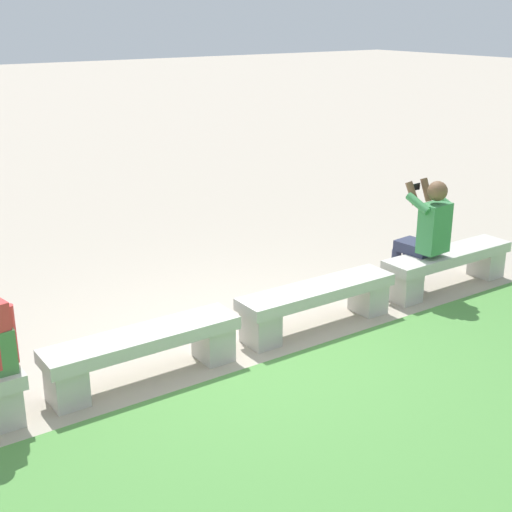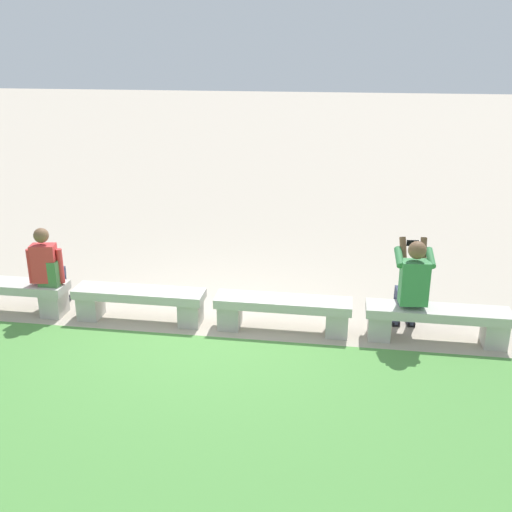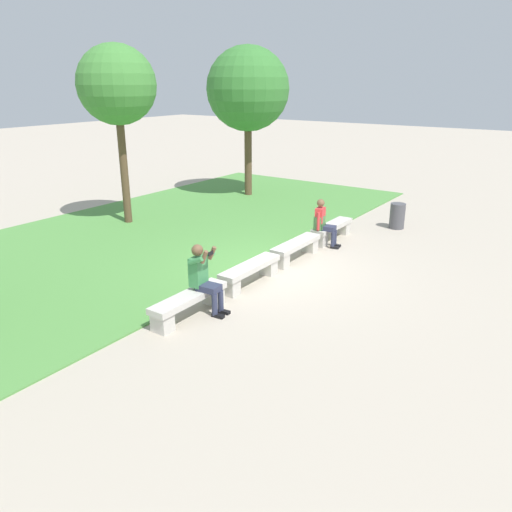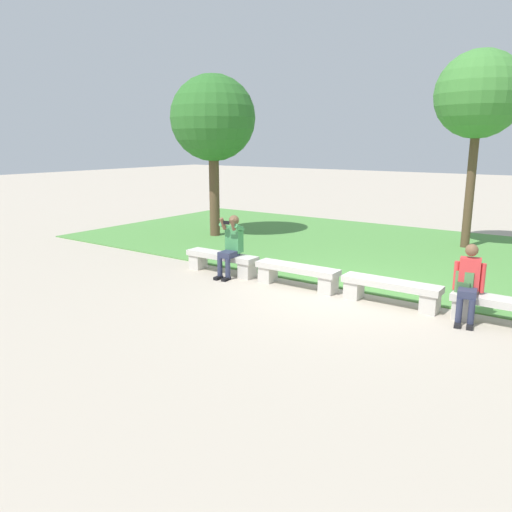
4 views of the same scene
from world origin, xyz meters
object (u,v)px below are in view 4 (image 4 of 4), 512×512
Objects in this scene: person_distant at (469,281)px; bench_mid at (391,289)px; bench_far at (510,310)px; tree_left_background at (213,119)px; bench_near at (297,273)px; tree_behind_wall at (479,96)px; person_photographer at (231,243)px; bench_main at (222,260)px; backpack at (465,282)px.

bench_mid is at bearing 177.13° from person_distant.
bench_far is 9.93m from tree_left_background.
bench_near is at bearing 180.00° from bench_mid.
tree_behind_wall reaches higher than tree_left_background.
tree_left_background is (-8.79, 3.32, 3.21)m from bench_far.
bench_mid is 1.34× the size of person_photographer.
bench_near is 1.00× the size of bench_mid.
bench_main is 0.37× the size of tree_left_background.
backpack is (5.11, 0.02, 0.33)m from bench_main.
bench_near and bench_mid have the same top height.
bench_far is 4.13× the size of backpack.
tree_left_background is (-6.75, -2.62, -0.51)m from tree_behind_wall.
bench_main is at bearing -122.42° from tree_behind_wall.
tree_left_background is (-2.97, 3.32, 3.21)m from bench_main.
person_distant is at bearing -2.87° from bench_mid.
person_distant is at bearing -1.15° from bench_near.
bench_main is 1.00× the size of bench_mid.
bench_far is 1.40× the size of person_distant.
bench_main is at bearing 180.00° from bench_near.
tree_left_background is at bearing 134.19° from person_photographer.
bench_main is at bearing 180.00° from bench_mid.
bench_main and bench_mid have the same top height.
tree_left_background is at bearing 159.28° from bench_far.
bench_main and bench_far have the same top height.
backpack is 6.95m from tree_behind_wall.
tree_behind_wall is (1.84, 5.94, 3.72)m from bench_near.
bench_near is at bearing 180.00° from bench_far.
bench_near is at bearing -179.64° from backpack.
backpack is at bearing 127.95° from person_distant.
person_distant reaches higher than bench_mid.
person_photographer reaches higher than bench_far.
bench_near is 7.25m from tree_behind_wall.
backpack is at bearing -22.24° from tree_left_background.
person_distant is at bearing -0.72° from bench_main.
person_distant is 0.24× the size of tree_behind_wall.
person_distant is (5.18, -0.07, 0.38)m from bench_main.
person_distant is 0.12m from backpack.
bench_far is 1.34× the size of person_photographer.
person_distant is at bearing 0.14° from person_photographer.
bench_mid is 4.13× the size of backpack.
bench_main is 1.34× the size of person_photographer.
bench_near is 6.74m from tree_left_background.
person_distant reaches higher than backpack.
tree_left_background is (-4.91, 3.32, 3.21)m from bench_near.
person_distant is at bearing -52.05° from backpack.
bench_mid is at bearing -179.07° from backpack.
tree_behind_wall is at bearing 21.21° from tree_left_background.
backpack is 0.09× the size of tree_left_background.
person_photographer is 0.26× the size of tree_behind_wall.
person_distant is at bearing -22.59° from tree_left_background.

